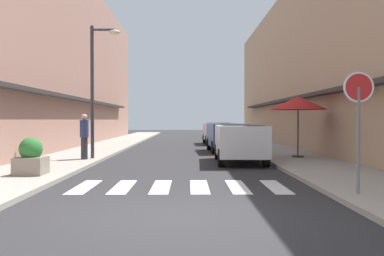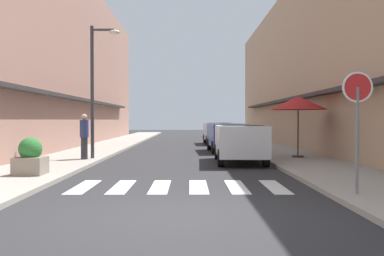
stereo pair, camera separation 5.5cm
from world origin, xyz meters
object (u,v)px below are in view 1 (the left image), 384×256
at_px(parked_car_mid, 227,134).
at_px(round_street_sign, 359,100).
at_px(parked_car_near, 240,139).
at_px(cafe_umbrella, 298,103).
at_px(street_lamp, 97,77).
at_px(pedestrian_walking_near, 84,135).
at_px(planter_corner, 31,158).
at_px(parked_car_far, 217,131).

height_order(parked_car_mid, round_street_sign, round_street_sign).
distance_m(parked_car_near, round_street_sign, 7.69).
xyz_separation_m(parked_car_mid, round_street_sign, (1.57, -13.05, 1.16)).
relative_size(parked_car_mid, cafe_umbrella, 1.57).
bearing_deg(parked_car_mid, cafe_umbrella, -59.52).
distance_m(street_lamp, cafe_umbrella, 8.30).
xyz_separation_m(cafe_umbrella, pedestrian_walking_near, (-8.64, -0.90, -1.29)).
xyz_separation_m(parked_car_mid, planter_corner, (-6.44, -9.89, -0.33)).
bearing_deg(parked_car_mid, pedestrian_walking_near, -139.07).
xyz_separation_m(parked_car_near, parked_car_mid, (0.00, 5.61, -0.00)).
relative_size(parked_car_mid, round_street_sign, 1.55).
xyz_separation_m(street_lamp, planter_corner, (-0.79, -5.06, -2.78)).
bearing_deg(planter_corner, street_lamp, 81.18).
bearing_deg(round_street_sign, parked_car_mid, 96.86).
height_order(parked_car_far, round_street_sign, round_street_sign).
bearing_deg(planter_corner, cafe_umbrella, 31.53).
relative_size(parked_car_near, parked_car_far, 1.05).
height_order(cafe_umbrella, pedestrian_walking_near, cafe_umbrella).
bearing_deg(planter_corner, parked_car_near, 33.61).
xyz_separation_m(parked_car_near, cafe_umbrella, (2.57, 1.25, 1.43)).
bearing_deg(street_lamp, parked_car_far, 64.28).
bearing_deg(parked_car_near, cafe_umbrella, 25.88).
bearing_deg(parked_car_far, pedestrian_walking_near, -116.49).
bearing_deg(parked_car_far, round_street_sign, -85.51).
xyz_separation_m(parked_car_mid, street_lamp, (-5.66, -4.83, 2.45)).
relative_size(round_street_sign, street_lamp, 0.48).
bearing_deg(cafe_umbrella, parked_car_near, -154.12).
distance_m(parked_car_mid, round_street_sign, 13.20).
height_order(parked_car_near, parked_car_mid, same).
relative_size(cafe_umbrella, pedestrian_walking_near, 1.42).
distance_m(parked_car_near, parked_car_far, 12.53).
height_order(round_street_sign, pedestrian_walking_near, round_street_sign).
xyz_separation_m(parked_car_far, planter_corner, (-6.44, -16.81, -0.33)).
distance_m(parked_car_near, street_lamp, 6.22).
distance_m(parked_car_far, pedestrian_walking_near, 13.61).
height_order(parked_car_far, pedestrian_walking_near, pedestrian_walking_near).
xyz_separation_m(round_street_sign, pedestrian_walking_near, (-7.64, 7.79, -1.02)).
bearing_deg(street_lamp, planter_corner, -98.82).
relative_size(parked_car_far, cafe_umbrella, 1.59).
distance_m(parked_car_far, round_street_sign, 20.07).
relative_size(parked_car_near, parked_car_mid, 1.07).
height_order(parked_car_near, cafe_umbrella, cafe_umbrella).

